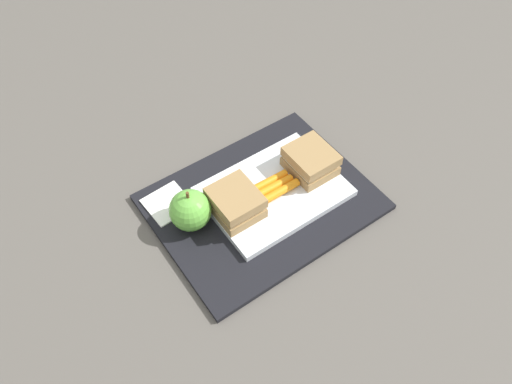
% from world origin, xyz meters
% --- Properties ---
extents(ground_plane, '(2.40, 2.40, 0.00)m').
position_xyz_m(ground_plane, '(0.00, 0.00, 0.00)').
color(ground_plane, '#56514C').
extents(lunchbag_mat, '(0.36, 0.28, 0.01)m').
position_xyz_m(lunchbag_mat, '(0.00, 0.00, 0.01)').
color(lunchbag_mat, black).
rests_on(lunchbag_mat, ground_plane).
extents(food_tray, '(0.23, 0.17, 0.01)m').
position_xyz_m(food_tray, '(-0.03, 0.00, 0.02)').
color(food_tray, white).
rests_on(food_tray, lunchbag_mat).
extents(sandwich_half_left, '(0.07, 0.08, 0.04)m').
position_xyz_m(sandwich_half_left, '(-0.10, 0.00, 0.04)').
color(sandwich_half_left, '#9E7A4C').
rests_on(sandwich_half_left, food_tray).
extents(sandwich_half_right, '(0.07, 0.08, 0.04)m').
position_xyz_m(sandwich_half_right, '(0.05, 0.00, 0.04)').
color(sandwich_half_right, '#9E7A4C').
rests_on(sandwich_half_right, food_tray).
extents(carrot_sticks_bundle, '(0.08, 0.04, 0.02)m').
position_xyz_m(carrot_sticks_bundle, '(-0.02, -0.00, 0.03)').
color(carrot_sticks_bundle, orange).
rests_on(carrot_sticks_bundle, food_tray).
extents(apple, '(0.07, 0.07, 0.08)m').
position_xyz_m(apple, '(0.12, -0.03, 0.04)').
color(apple, '#66B742').
rests_on(apple, lunchbag_mat).
extents(paper_napkin, '(0.07, 0.07, 0.00)m').
position_xyz_m(paper_napkin, '(0.14, -0.09, 0.01)').
color(paper_napkin, white).
rests_on(paper_napkin, lunchbag_mat).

